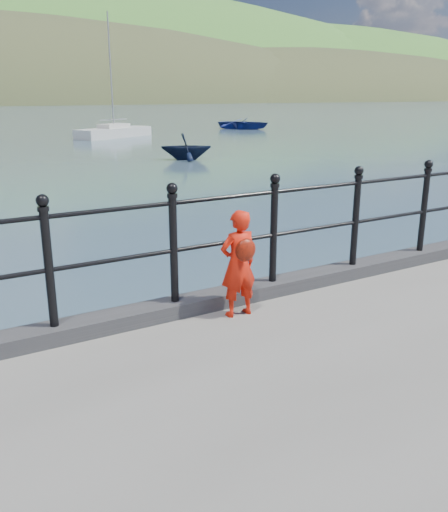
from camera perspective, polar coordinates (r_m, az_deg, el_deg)
ground at (r=6.36m, az=-0.49°, el=-12.96°), size 600.00×600.00×0.00m
kerb at (r=5.78m, az=0.23°, el=-4.31°), size 60.00×0.30×0.15m
railing at (r=5.56m, az=0.24°, el=2.92°), size 18.11×0.11×1.20m
far_shore at (r=248.97m, az=-21.24°, el=9.69°), size 830.00×200.00×156.00m
child at (r=5.33m, az=1.54°, el=-0.76°), size 0.40×0.32×1.08m
launch_blue at (r=51.54m, az=2.12°, el=13.77°), size 5.47×5.93×1.00m
launch_navy at (r=27.32m, az=-4.01°, el=11.42°), size 3.08×2.91×1.28m
sailboat_near at (r=42.23m, az=-11.49°, el=12.59°), size 6.61×4.60×8.91m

